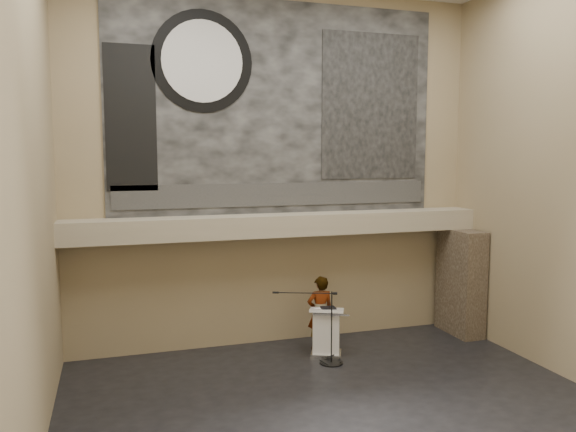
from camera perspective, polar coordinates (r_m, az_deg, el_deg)
name	(u,v)px	position (r m, az deg, el deg)	size (l,w,h in m)	color
floor	(341,409)	(10.83, 5.40, -18.92)	(10.00, 10.00, 0.00)	black
wall_back	(278,169)	(13.58, -1.02, 4.76)	(10.00, 0.02, 8.50)	#917D5C
wall_front	(492,188)	(6.34, 20.03, 2.70)	(10.00, 0.02, 8.50)	#917D5C
wall_left	(30,179)	(9.10, -24.77, 3.46)	(0.02, 8.00, 8.50)	#917D5C
wall_right	(574,172)	(12.64, 27.02, 3.97)	(0.02, 8.00, 8.50)	#917D5C
soffit	(283,225)	(13.30, -0.52, -0.89)	(10.00, 0.80, 0.50)	gray
sprinkler_left	(217,240)	(12.91, -7.26, -2.41)	(0.04, 0.04, 0.06)	#B2893D
sprinkler_right	(357,233)	(13.96, 7.03, -1.76)	(0.04, 0.04, 0.06)	#B2893D
banner	(278,108)	(13.59, -1.00, 10.88)	(8.00, 0.05, 5.00)	black
banner_text_strip	(279,194)	(13.54, -0.93, 2.21)	(7.76, 0.02, 0.55)	#2C2C2C
banner_clock_rim	(202,61)	(13.28, -8.70, 15.27)	(2.30, 2.30, 0.02)	black
banner_clock_face	(202,61)	(13.26, -8.68, 15.28)	(1.84, 1.84, 0.02)	silver
banner_building_print	(371,107)	(14.43, 8.40, 10.94)	(2.60, 0.02, 3.60)	black
banner_brick_print	(131,118)	(12.98, -15.69, 9.54)	(1.10, 0.02, 3.20)	black
stone_pier	(461,282)	(15.20, 17.13, -6.39)	(0.60, 1.40, 2.70)	#3D3126
lectern	(326,332)	(13.18, 3.92, -11.67)	(0.92, 0.81, 1.14)	silver
binder	(328,308)	(13.01, 4.12, -9.31)	(0.33, 0.26, 0.04)	black
papers	(320,309)	(12.94, 3.29, -9.46)	(0.21, 0.28, 0.01)	white
speaker_person	(320,313)	(13.48, 3.29, -9.79)	(0.64, 0.42, 1.76)	white
mic_stand	(329,352)	(12.81, 4.20, -13.60)	(1.48, 0.74, 1.62)	black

